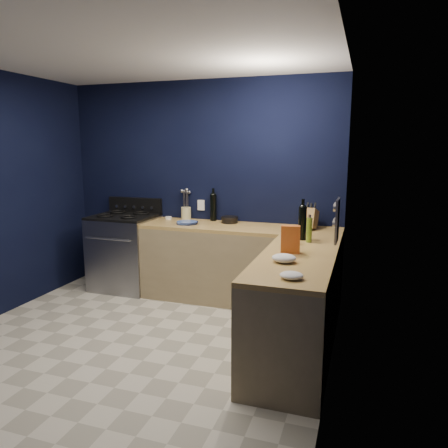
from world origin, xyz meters
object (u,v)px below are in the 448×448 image
at_px(plate_stack, 187,223).
at_px(utensil_crock, 186,213).
at_px(gas_range, 125,253).
at_px(crouton_bag, 290,239).
at_px(knife_block, 311,219).

height_order(plate_stack, utensil_crock, utensil_crock).
bearing_deg(gas_range, crouton_bag, -24.20).
distance_m(plate_stack, utensil_crock, 0.36).
relative_size(plate_stack, crouton_bag, 1.02).
relative_size(knife_block, crouton_bag, 0.93).
bearing_deg(plate_stack, knife_block, 6.39).
bearing_deg(gas_range, plate_stack, -3.03).
xyz_separation_m(knife_block, crouton_bag, (-0.03, -1.14, 0.01)).
xyz_separation_m(plate_stack, knife_block, (1.43, 0.16, 0.10)).
bearing_deg(plate_stack, gas_range, 176.97).
distance_m(gas_range, utensil_crock, 0.94).
relative_size(gas_range, knife_block, 4.15).
relative_size(gas_range, utensil_crock, 6.04).
relative_size(plate_stack, utensil_crock, 1.61).
height_order(gas_range, knife_block, knife_block).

